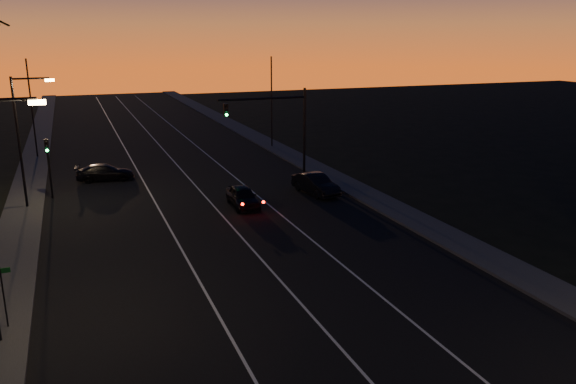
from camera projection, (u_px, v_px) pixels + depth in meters
name	position (u px, v px, depth m)	size (l,w,h in m)	color
road	(222.00, 226.00, 33.38)	(20.00, 170.00, 0.01)	black
sidewalk_left	(15.00, 249.00, 29.45)	(2.40, 170.00, 0.16)	#31312F
sidewalk_right	(386.00, 205.00, 37.26)	(2.40, 170.00, 0.16)	#31312F
lane_stripe_left	(172.00, 232.00, 32.33)	(0.12, 160.00, 0.01)	silver
lane_stripe_mid	(230.00, 224.00, 33.55)	(0.12, 160.00, 0.01)	silver
lane_stripe_right	(285.00, 218.00, 34.77)	(0.12, 160.00, 0.01)	silver
streetlight_left_far	(23.00, 132.00, 35.48)	(2.55, 0.26, 8.50)	black
street_sign	(3.00, 290.00, 21.08)	(0.70, 0.06, 2.60)	black
signal_mast	(277.00, 118.00, 43.56)	(7.10, 0.41, 7.00)	black
signal_post	(48.00, 158.00, 38.26)	(0.28, 0.37, 4.20)	black
far_pole_left	(32.00, 109.00, 50.79)	(0.14, 0.14, 9.00)	black
far_pole_right	(272.00, 103.00, 55.77)	(0.14, 0.14, 9.00)	black
lead_car	(243.00, 197.00, 36.97)	(1.67, 4.46, 1.35)	black
right_car	(316.00, 184.00, 39.95)	(2.18, 4.53, 1.43)	black
cross_car	(105.00, 172.00, 43.74)	(4.54, 2.27, 1.27)	black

